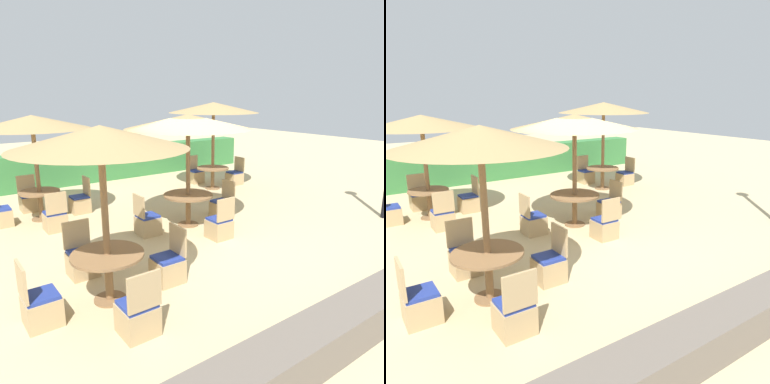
{
  "view_description": "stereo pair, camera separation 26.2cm",
  "coord_description": "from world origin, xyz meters",
  "views": [
    {
      "loc": [
        -4.73,
        -5.91,
        3.01
      ],
      "look_at": [
        0.0,
        0.6,
        0.9
      ],
      "focal_mm": 35.0,
      "sensor_mm": 36.0,
      "label": 1
    },
    {
      "loc": [
        -4.51,
        -6.06,
        3.01
      ],
      "look_at": [
        0.0,
        0.6,
        0.9
      ],
      "focal_mm": 35.0,
      "sensor_mm": 36.0,
      "label": 2
    }
  ],
  "objects": [
    {
      "name": "patio_chair_back_right_north",
      "position": [
        2.88,
        4.37,
        0.26
      ],
      "size": [
        0.46,
        0.46,
        0.93
      ],
      "rotation": [
        0.0,
        0.0,
        3.14
      ],
      "color": "tan",
      "rests_on": "ground_plane"
    },
    {
      "name": "stone_border",
      "position": [
        0.0,
        -3.74,
        0.24
      ],
      "size": [
        10.0,
        0.56,
        0.49
      ],
      "primitive_type": "cube",
      "color": "#6B6056",
      "rests_on": "ground_plane"
    },
    {
      "name": "hedge_row",
      "position": [
        0.0,
        6.73,
        0.57
      ],
      "size": [
        13.0,
        0.7,
        1.14
      ],
      "primitive_type": "cube",
      "color": "#387A3D",
      "rests_on": "ground_plane"
    },
    {
      "name": "patio_chair_front_left_north",
      "position": [
        -2.8,
        -0.07,
        0.26
      ],
      "size": [
        0.46,
        0.46,
        0.93
      ],
      "rotation": [
        0.0,
        0.0,
        3.14
      ],
      "color": "tan",
      "rests_on": "ground_plane"
    },
    {
      "name": "patio_chair_back_left_south",
      "position": [
        -2.52,
        2.4,
        0.26
      ],
      "size": [
        0.46,
        0.46,
        0.93
      ],
      "color": "tan",
      "rests_on": "ground_plane"
    },
    {
      "name": "parasol_center",
      "position": [
        0.14,
        0.94,
        2.41
      ],
      "size": [
        2.85,
        2.85,
        2.58
      ],
      "color": "olive",
      "rests_on": "ground_plane"
    },
    {
      "name": "patio_chair_back_left_east",
      "position": [
        -1.58,
        3.39,
        0.26
      ],
      "size": [
        0.46,
        0.46,
        0.93
      ],
      "rotation": [
        0.0,
        0.0,
        1.57
      ],
      "color": "tan",
      "rests_on": "ground_plane"
    },
    {
      "name": "patio_chair_front_left_east",
      "position": [
        -1.73,
        -1.12,
        0.26
      ],
      "size": [
        0.46,
        0.46,
        0.93
      ],
      "rotation": [
        0.0,
        0.0,
        1.57
      ],
      "color": "tan",
      "rests_on": "ground_plane"
    },
    {
      "name": "patio_chair_front_left_south",
      "position": [
        -2.8,
        -2.08,
        0.26
      ],
      "size": [
        0.46,
        0.46,
        0.93
      ],
      "color": "tan",
      "rests_on": "ground_plane"
    },
    {
      "name": "patio_chair_center_east",
      "position": [
        1.15,
        0.89,
        0.26
      ],
      "size": [
        0.46,
        0.46,
        0.93
      ],
      "rotation": [
        0.0,
        0.0,
        1.57
      ],
      "color": "tan",
      "rests_on": "ground_plane"
    },
    {
      "name": "patio_chair_back_left_north",
      "position": [
        -2.62,
        4.34,
        0.26
      ],
      "size": [
        0.46,
        0.46,
        0.93
      ],
      "rotation": [
        0.0,
        0.0,
        3.14
      ],
      "color": "tan",
      "rests_on": "ground_plane"
    },
    {
      "name": "patio_chair_center_west",
      "position": [
        -0.95,
        0.97,
        0.26
      ],
      "size": [
        0.46,
        0.46,
        0.93
      ],
      "rotation": [
        0.0,
        0.0,
        -1.57
      ],
      "color": "tan",
      "rests_on": "ground_plane"
    },
    {
      "name": "patio_chair_back_left_west",
      "position": [
        -3.48,
        3.44,
        0.26
      ],
      "size": [
        0.46,
        0.46,
        0.93
      ],
      "rotation": [
        0.0,
        0.0,
        -1.57
      ],
      "color": "tan",
      "rests_on": "ground_plane"
    },
    {
      "name": "patio_chair_front_left_west",
      "position": [
        -3.76,
        -1.13,
        0.26
      ],
      "size": [
        0.46,
        0.46,
        0.93
      ],
      "rotation": [
        0.0,
        0.0,
        -1.57
      ],
      "color": "tan",
      "rests_on": "ground_plane"
    },
    {
      "name": "patio_chair_center_south",
      "position": [
        0.2,
        -0.14,
        0.26
      ],
      "size": [
        0.46,
        0.46,
        0.93
      ],
      "color": "tan",
      "rests_on": "ground_plane"
    },
    {
      "name": "patio_chair_back_right_east",
      "position": [
        3.82,
        3.36,
        0.26
      ],
      "size": [
        0.46,
        0.46,
        0.93
      ],
      "rotation": [
        0.0,
        0.0,
        1.57
      ],
      "color": "tan",
      "rests_on": "ground_plane"
    },
    {
      "name": "parasol_back_left",
      "position": [
        -2.57,
        3.4,
        2.37
      ],
      "size": [
        2.67,
        2.67,
        2.54
      ],
      "color": "olive",
      "rests_on": "ground_plane"
    },
    {
      "name": "round_table_back_right",
      "position": [
        2.84,
        3.36,
        0.55
      ],
      "size": [
        1.04,
        1.04,
        0.7
      ],
      "color": "olive",
      "rests_on": "ground_plane"
    },
    {
      "name": "round_table_center",
      "position": [
        0.14,
        0.94,
        0.61
      ],
      "size": [
        1.15,
        1.15,
        0.75
      ],
      "color": "olive",
      "rests_on": "ground_plane"
    },
    {
      "name": "ground_plane",
      "position": [
        0.0,
        0.0,
        0.0
      ],
      "size": [
        40.0,
        40.0,
        0.0
      ],
      "primitive_type": "plane",
      "color": "#C6B284"
    },
    {
      "name": "parasol_front_left",
      "position": [
        -2.76,
        -1.1,
        2.44
      ],
      "size": [
        2.44,
        2.44,
        2.61
      ],
      "color": "olive",
      "rests_on": "ground_plane"
    },
    {
      "name": "round_table_front_left",
      "position": [
        -2.76,
        -1.1,
        0.6
      ],
      "size": [
        1.08,
        1.08,
        0.76
      ],
      "color": "olive",
      "rests_on": "ground_plane"
    },
    {
      "name": "round_table_back_left",
      "position": [
        -2.57,
        3.4,
        0.55
      ],
      "size": [
        0.97,
        0.97,
        0.72
      ],
      "color": "olive",
      "rests_on": "ground_plane"
    },
    {
      "name": "parasol_back_right",
      "position": [
        2.84,
        3.36,
        2.59
      ],
      "size": [
        2.83,
        2.83,
        2.77
      ],
      "color": "olive",
      "rests_on": "ground_plane"
    }
  ]
}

